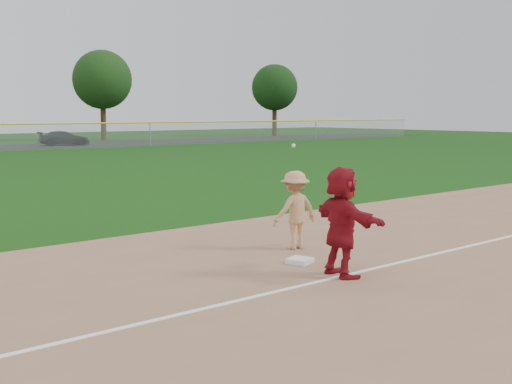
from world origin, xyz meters
TOP-DOWN VIEW (x-y plane):
  - ground at (0.00, 0.00)m, footprint 160.00×160.00m
  - foul_line at (0.00, -0.80)m, footprint 60.00×0.10m
  - first_base at (0.18, 0.40)m, footprint 0.53×0.53m
  - base_runner at (0.08, -0.76)m, footprint 0.92×1.88m
  - car_right at (14.56, 45.35)m, footprint 4.58×2.66m
  - first_base_play at (1.00, 1.43)m, footprint 1.20×0.98m
  - tree_3 at (22.00, 52.80)m, footprint 6.00×6.00m
  - tree_4 at (44.00, 51.20)m, footprint 5.60×5.60m

SIDE VIEW (x-z plane):
  - ground at x=0.00m, z-range 0.00..0.00m
  - foul_line at x=0.00m, z-range 0.02..0.03m
  - first_base at x=0.18m, z-range 0.02..0.11m
  - car_right at x=14.56m, z-range 0.01..1.26m
  - first_base_play at x=1.00m, z-range -0.29..1.98m
  - base_runner at x=0.08m, z-range 0.02..1.96m
  - tree_4 at x=44.00m, z-range 1.51..10.18m
  - tree_3 at x=22.00m, z-range 1.57..10.76m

